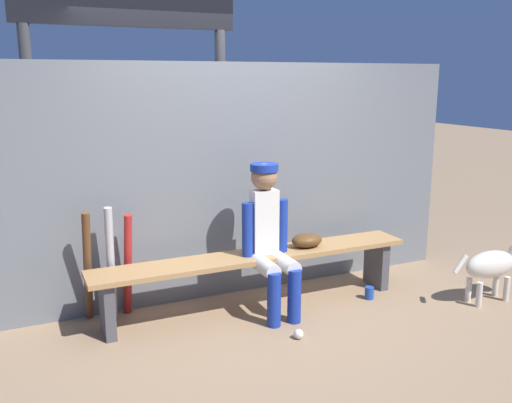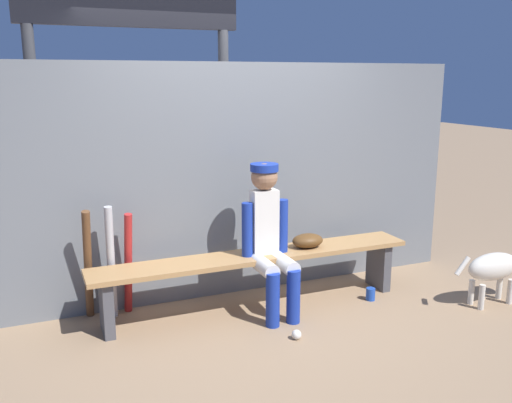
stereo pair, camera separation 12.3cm
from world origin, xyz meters
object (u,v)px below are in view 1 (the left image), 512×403
(cup_on_bench, at_px, (263,245))
(baseball_glove, at_px, (307,240))
(bat_aluminum_red, at_px, (128,265))
(bat_wood_dark, at_px, (88,267))
(cup_on_ground, at_px, (369,293))
(dugout_bench, at_px, (256,265))
(baseball, at_px, (299,334))
(player_seated, at_px, (270,234))
(bat_aluminum_silver, at_px, (111,264))
(scoreboard, at_px, (135,21))
(dog, at_px, (495,264))

(cup_on_bench, bearing_deg, baseball_glove, -6.58)
(bat_aluminum_red, xyz_separation_m, bat_wood_dark, (-0.32, -0.01, 0.03))
(cup_on_ground, bearing_deg, baseball_glove, 155.14)
(dugout_bench, relative_size, baseball, 37.44)
(player_seated, bearing_deg, bat_wood_dark, 164.40)
(baseball, distance_m, cup_on_ground, 1.03)
(player_seated, relative_size, bat_aluminum_silver, 1.31)
(cup_on_ground, bearing_deg, baseball, -156.00)
(cup_on_ground, bearing_deg, bat_aluminum_red, 165.19)
(bat_wood_dark, xyz_separation_m, cup_on_ground, (2.32, -0.52, -0.41))
(cup_on_ground, height_order, cup_on_bench, cup_on_bench)
(cup_on_bench, xyz_separation_m, scoreboard, (-0.77, 1.04, 1.87))
(bat_aluminum_silver, height_order, baseball, bat_aluminum_silver)
(cup_on_ground, bearing_deg, scoreboard, 141.88)
(cup_on_ground, bearing_deg, player_seated, 172.19)
(bat_aluminum_red, xyz_separation_m, dog, (2.97, -1.00, -0.10))
(dugout_bench, relative_size, scoreboard, 0.81)
(player_seated, bearing_deg, bat_aluminum_silver, 163.41)
(bat_aluminum_silver, distance_m, cup_on_ground, 2.24)
(bat_wood_dark, height_order, scoreboard, scoreboard)
(bat_aluminum_silver, bearing_deg, dugout_bench, -12.47)
(player_seated, bearing_deg, cup_on_ground, -7.81)
(cup_on_bench, bearing_deg, cup_on_ground, -17.26)
(baseball_glove, height_order, cup_on_ground, baseball_glove)
(player_seated, distance_m, bat_aluminum_silver, 1.29)
(baseball_glove, height_order, cup_on_bench, baseball_glove)
(scoreboard, bearing_deg, player_seated, -57.55)
(dog, bearing_deg, baseball_glove, 154.44)
(baseball_glove, distance_m, bat_wood_dark, 1.83)
(bat_aluminum_red, height_order, cup_on_ground, bat_aluminum_red)
(baseball, xyz_separation_m, cup_on_ground, (0.94, 0.42, 0.02))
(bat_aluminum_silver, relative_size, scoreboard, 0.27)
(baseball_glove, xyz_separation_m, cup_on_ground, (0.51, -0.24, -0.48))
(bat_aluminum_silver, xyz_separation_m, cup_on_ground, (2.15, -0.49, -0.42))
(bat_wood_dark, bearing_deg, baseball_glove, -8.80)
(scoreboard, bearing_deg, cup_on_bench, -53.36)
(dugout_bench, height_order, cup_on_bench, cup_on_bench)
(dugout_bench, bearing_deg, scoreboard, 122.32)
(baseball, height_order, scoreboard, scoreboard)
(baseball, xyz_separation_m, scoreboard, (-0.74, 1.74, 2.37))
(baseball_glove, bearing_deg, scoreboard, 137.23)
(dugout_bench, xyz_separation_m, player_seated, (0.07, -0.11, 0.30))
(dugout_bench, distance_m, dog, 2.09)
(bat_aluminum_silver, bearing_deg, player_seated, -16.59)
(player_seated, height_order, cup_on_ground, player_seated)
(baseball_glove, distance_m, scoreboard, 2.46)
(cup_on_ground, height_order, scoreboard, scoreboard)
(bat_aluminum_silver, xyz_separation_m, dog, (3.11, -0.96, -0.14))
(baseball_glove, bearing_deg, player_seated, -165.01)
(dugout_bench, relative_size, bat_wood_dark, 2.93)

